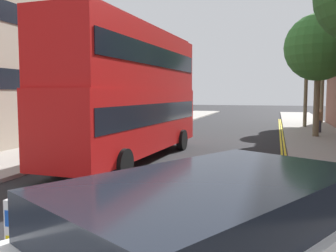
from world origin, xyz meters
The scene contains 9 objects.
sidewalk_left centered at (-6.50, 16.00, 0.07)m, with size 4.00×80.00×0.14m, color #9E9991.
kerb_line_outer centered at (4.40, 14.00, 0.00)m, with size 0.10×56.00×0.01m, color yellow.
kerb_line_inner centered at (4.24, 14.00, 0.00)m, with size 0.10×56.00×0.01m, color yellow.
keep_left_bollard centered at (0.00, 4.16, 0.61)m, with size 0.36×0.28×1.11m.
double_decker_bus_away centered at (-2.04, 14.02, 3.03)m, with size 3.16×10.91×5.64m.
pedestrian_far centered at (6.90, 27.04, 0.99)m, with size 0.34×0.22×1.62m.
street_tree_near centered at (6.21, 31.49, 6.24)m, with size 3.01×3.01×7.67m.
street_tree_mid centered at (7.99, 36.53, 7.11)m, with size 3.82×3.82×8.94m.
street_tree_distant centered at (6.38, 24.44, 5.74)m, with size 4.22×4.22×7.74m.
Camera 1 is at (3.93, -0.56, 2.88)m, focal length 39.07 mm.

